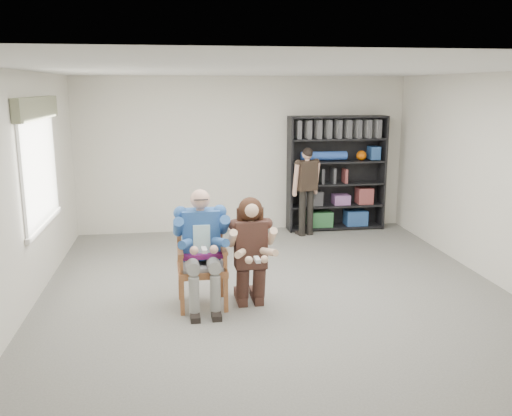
{
  "coord_description": "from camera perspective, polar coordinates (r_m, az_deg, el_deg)",
  "views": [
    {
      "loc": [
        -1.22,
        -6.27,
        2.6
      ],
      "look_at": [
        -0.2,
        0.6,
        1.05
      ],
      "focal_mm": 38.0,
      "sensor_mm": 36.0,
      "label": 1
    }
  ],
  "objects": [
    {
      "name": "armchair",
      "position": [
        6.55,
        -5.72,
        -5.66
      ],
      "size": [
        0.66,
        0.64,
        1.11
      ],
      "primitive_type": null,
      "rotation": [
        0.0,
        0.0,
        0.03
      ],
      "color": "brown",
      "rests_on": "floor"
    },
    {
      "name": "floor",
      "position": [
        6.9,
        2.41,
        -9.58
      ],
      "size": [
        6.0,
        7.0,
        0.01
      ],
      "primitive_type": "cube",
      "color": "slate",
      "rests_on": "ground"
    },
    {
      "name": "window_left",
      "position": [
        7.54,
        -21.7,
        4.29
      ],
      "size": [
        0.16,
        2.0,
        1.75
      ],
      "primitive_type": null,
      "color": "silver",
      "rests_on": "room_shell"
    },
    {
      "name": "seated_man",
      "position": [
        6.5,
        -5.75,
        -4.27
      ],
      "size": [
        0.65,
        0.89,
        1.45
      ],
      "primitive_type": null,
      "rotation": [
        0.0,
        0.0,
        0.03
      ],
      "color": "navy",
      "rests_on": "floor"
    },
    {
      "name": "room_shell",
      "position": [
        6.5,
        2.52,
        1.93
      ],
      "size": [
        6.0,
        7.0,
        2.8
      ],
      "primitive_type": null,
      "color": "white",
      "rests_on": "ground"
    },
    {
      "name": "kneeling_woman",
      "position": [
        6.45,
        -0.52,
        -4.89
      ],
      "size": [
        0.58,
        0.91,
        1.32
      ],
      "primitive_type": null,
      "rotation": [
        0.0,
        0.0,
        0.03
      ],
      "color": "#33231C",
      "rests_on": "floor"
    },
    {
      "name": "bookshelf",
      "position": [
        10.11,
        8.47,
        3.62
      ],
      "size": [
        1.8,
        0.38,
        2.1
      ],
      "primitive_type": null,
      "color": "black",
      "rests_on": "floor"
    },
    {
      "name": "standing_man",
      "position": [
        9.63,
        5.34,
        1.7
      ],
      "size": [
        0.55,
        0.42,
        1.58
      ],
      "primitive_type": null,
      "rotation": [
        0.0,
        0.0,
        0.34
      ],
      "color": "#2C221A",
      "rests_on": "floor"
    }
  ]
}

